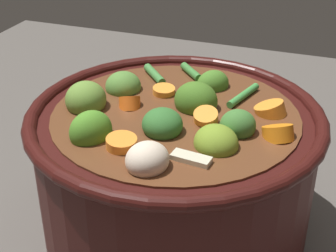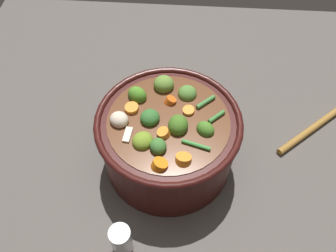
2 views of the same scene
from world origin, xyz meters
TOP-DOWN VIEW (x-y plane):
  - ground_plane at (0.00, 0.00)m, footprint 1.10×1.10m
  - cooking_pot at (0.00, -0.00)m, footprint 0.28×0.28m
  - salt_shaker at (0.07, 0.19)m, footprint 0.04×0.04m

SIDE VIEW (x-z plane):
  - ground_plane at x=0.00m, z-range 0.00..0.00m
  - salt_shaker at x=0.07m, z-range 0.00..0.07m
  - cooking_pot at x=0.00m, z-range -0.01..0.15m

